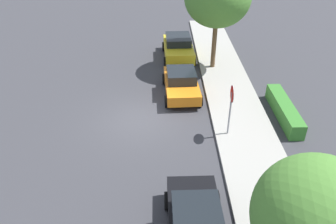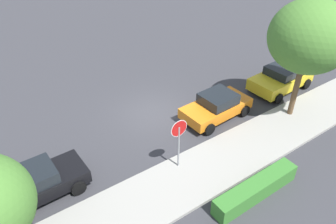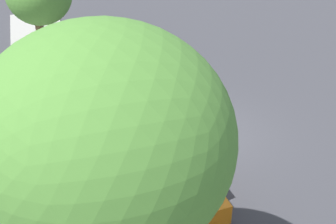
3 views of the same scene
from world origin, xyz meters
name	(u,v)px [view 3 (image 3 of 3)]	position (x,y,z in m)	size (l,w,h in m)	color
ground_plane	(207,133)	(0.00, 0.00, 0.00)	(60.00, 60.00, 0.00)	#38383D
sidewalk_curb	(60,159)	(0.00, 5.03, 0.07)	(32.00, 2.83, 0.14)	#9E9B93
stop_sign	(75,86)	(1.45, 4.19, 1.81)	(0.80, 0.08, 2.62)	gray
parked_car_orange	(171,174)	(-2.56, 2.21, 0.71)	(3.96, 2.15, 1.41)	orange
parked_car_black	(104,50)	(7.05, 2.22, 0.71)	(3.95, 1.99, 1.40)	black
street_tree_mid_block	(104,140)	(-6.03, 4.43, 4.53)	(3.96, 3.96, 6.32)	brown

